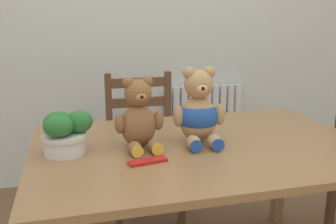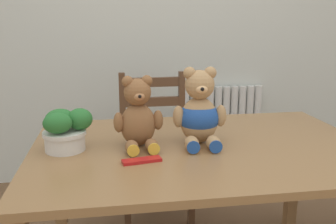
{
  "view_description": "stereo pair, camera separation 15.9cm",
  "coord_description": "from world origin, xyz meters",
  "px_view_note": "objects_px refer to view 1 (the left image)",
  "views": [
    {
      "loc": [
        -0.54,
        -0.97,
        1.24
      ],
      "look_at": [
        -0.14,
        0.53,
        0.86
      ],
      "focal_mm": 40.0,
      "sensor_mm": 36.0,
      "label": 1
    },
    {
      "loc": [
        -0.39,
        -1.0,
        1.24
      ],
      "look_at": [
        -0.14,
        0.53,
        0.86
      ],
      "focal_mm": 40.0,
      "sensor_mm": 36.0,
      "label": 2
    }
  ],
  "objects_px": {
    "teddy_bear_right": "(199,113)",
    "teddy_bear_left": "(139,117)",
    "chocolate_bar": "(148,161)",
    "potted_plant": "(65,132)",
    "wooden_chair_behind": "(143,144)"
  },
  "relations": [
    {
      "from": "chocolate_bar",
      "to": "teddy_bear_left",
      "type": "bearing_deg",
      "value": 88.76
    },
    {
      "from": "potted_plant",
      "to": "wooden_chair_behind",
      "type": "bearing_deg",
      "value": 58.63
    },
    {
      "from": "wooden_chair_behind",
      "to": "teddy_bear_right",
      "type": "bearing_deg",
      "value": 97.63
    },
    {
      "from": "wooden_chair_behind",
      "to": "teddy_bear_right",
      "type": "distance_m",
      "value": 0.85
    },
    {
      "from": "potted_plant",
      "to": "chocolate_bar",
      "type": "distance_m",
      "value": 0.36
    },
    {
      "from": "teddy_bear_left",
      "to": "chocolate_bar",
      "type": "xyz_separation_m",
      "value": [
        -0.0,
        -0.19,
        -0.12
      ]
    },
    {
      "from": "teddy_bear_left",
      "to": "wooden_chair_behind",
      "type": "bearing_deg",
      "value": -106.06
    },
    {
      "from": "teddy_bear_right",
      "to": "teddy_bear_left",
      "type": "bearing_deg",
      "value": 5.14
    },
    {
      "from": "teddy_bear_left",
      "to": "teddy_bear_right",
      "type": "height_order",
      "value": "teddy_bear_right"
    },
    {
      "from": "teddy_bear_left",
      "to": "chocolate_bar",
      "type": "height_order",
      "value": "teddy_bear_left"
    },
    {
      "from": "teddy_bear_left",
      "to": "potted_plant",
      "type": "distance_m",
      "value": 0.3
    },
    {
      "from": "wooden_chair_behind",
      "to": "teddy_bear_left",
      "type": "relative_size",
      "value": 3.0
    },
    {
      "from": "chocolate_bar",
      "to": "potted_plant",
      "type": "bearing_deg",
      "value": 148.1
    },
    {
      "from": "teddy_bear_left",
      "to": "chocolate_bar",
      "type": "relative_size",
      "value": 2.02
    },
    {
      "from": "teddy_bear_right",
      "to": "potted_plant",
      "type": "distance_m",
      "value": 0.57
    }
  ]
}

